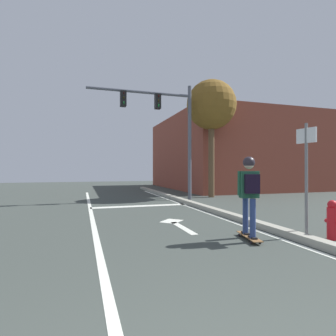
{
  "coord_description": "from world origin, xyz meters",
  "views": [
    {
      "loc": [
        -0.74,
        -0.49,
        1.36
      ],
      "look_at": [
        1.46,
        6.48,
        1.39
      ],
      "focal_mm": 29.1,
      "sensor_mm": 36.0,
      "label": 1
    }
  ],
  "objects_px": {
    "skater": "(249,187)",
    "skateboard": "(249,237)",
    "fire_hydrant": "(333,220)",
    "traffic_signal_mast": "(164,119)",
    "street_sign_post": "(306,163)",
    "roadside_tree": "(211,106)"
  },
  "relations": [
    {
      "from": "skater",
      "to": "street_sign_post",
      "type": "relative_size",
      "value": 0.67
    },
    {
      "from": "skater",
      "to": "skateboard",
      "type": "bearing_deg",
      "value": 78.48
    },
    {
      "from": "skater",
      "to": "roadside_tree",
      "type": "bearing_deg",
      "value": 68.54
    },
    {
      "from": "street_sign_post",
      "to": "fire_hydrant",
      "type": "distance_m",
      "value": 1.2
    },
    {
      "from": "traffic_signal_mast",
      "to": "roadside_tree",
      "type": "height_order",
      "value": "roadside_tree"
    },
    {
      "from": "roadside_tree",
      "to": "fire_hydrant",
      "type": "bearing_deg",
      "value": -99.82
    },
    {
      "from": "skateboard",
      "to": "fire_hydrant",
      "type": "distance_m",
      "value": 1.66
    },
    {
      "from": "traffic_signal_mast",
      "to": "fire_hydrant",
      "type": "xyz_separation_m",
      "value": [
        1.22,
        -7.29,
        -3.19
      ]
    },
    {
      "from": "fire_hydrant",
      "to": "skateboard",
      "type": "bearing_deg",
      "value": 163.37
    },
    {
      "from": "fire_hydrant",
      "to": "skater",
      "type": "bearing_deg",
      "value": 164.04
    },
    {
      "from": "skater",
      "to": "street_sign_post",
      "type": "height_order",
      "value": "street_sign_post"
    },
    {
      "from": "skateboard",
      "to": "fire_hydrant",
      "type": "height_order",
      "value": "fire_hydrant"
    },
    {
      "from": "street_sign_post",
      "to": "fire_hydrant",
      "type": "xyz_separation_m",
      "value": [
        0.33,
        -0.31,
        -1.11
      ]
    },
    {
      "from": "skateboard",
      "to": "traffic_signal_mast",
      "type": "xyz_separation_m",
      "value": [
        0.34,
        6.83,
        3.5
      ]
    },
    {
      "from": "skateboard",
      "to": "roadside_tree",
      "type": "bearing_deg",
      "value": 68.52
    },
    {
      "from": "skater",
      "to": "street_sign_post",
      "type": "distance_m",
      "value": 1.33
    },
    {
      "from": "fire_hydrant",
      "to": "roadside_tree",
      "type": "relative_size",
      "value": 0.13
    },
    {
      "from": "traffic_signal_mast",
      "to": "fire_hydrant",
      "type": "bearing_deg",
      "value": -80.53
    },
    {
      "from": "street_sign_post",
      "to": "fire_hydrant",
      "type": "height_order",
      "value": "street_sign_post"
    },
    {
      "from": "traffic_signal_mast",
      "to": "roadside_tree",
      "type": "bearing_deg",
      "value": 13.17
    },
    {
      "from": "skater",
      "to": "traffic_signal_mast",
      "type": "distance_m",
      "value": 7.31
    },
    {
      "from": "skateboard",
      "to": "skater",
      "type": "height_order",
      "value": "skater"
    }
  ]
}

